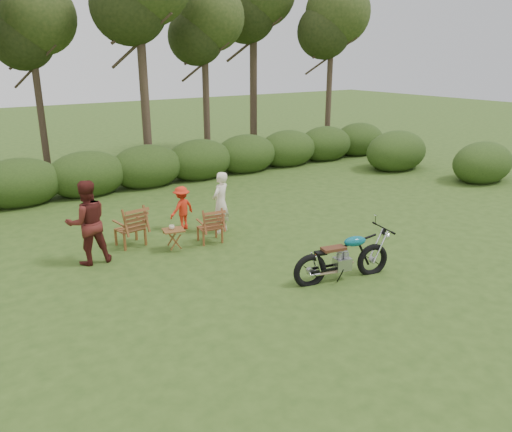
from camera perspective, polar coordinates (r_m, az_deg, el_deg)
ground at (r=10.12m, az=7.73°, el=-7.13°), size 80.00×80.00×0.00m
tree_line at (r=17.80m, az=-12.49°, el=16.14°), size 22.52×11.62×8.14m
motorcycle at (r=10.18m, az=9.70°, el=-7.06°), size 2.11×1.16×1.14m
lawn_chair_right at (r=11.98m, az=-5.25°, el=-2.94°), size 0.67×0.67×0.86m
lawn_chair_left at (r=12.08m, az=-14.07°, el=-3.25°), size 0.75×0.75×0.97m
side_table at (r=11.50m, az=-9.35°, el=-2.70°), size 0.56×0.50×0.50m
cup at (r=11.42m, az=-9.61°, el=-1.28°), size 0.15×0.15×0.10m
adult_a at (r=12.60m, az=-3.98°, el=-1.83°), size 0.67×0.59×1.54m
adult_b at (r=11.35m, az=-18.26°, el=-5.05°), size 0.91×0.72×1.81m
child at (r=12.91m, az=-8.36°, el=-1.49°), size 0.82×0.62×1.13m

